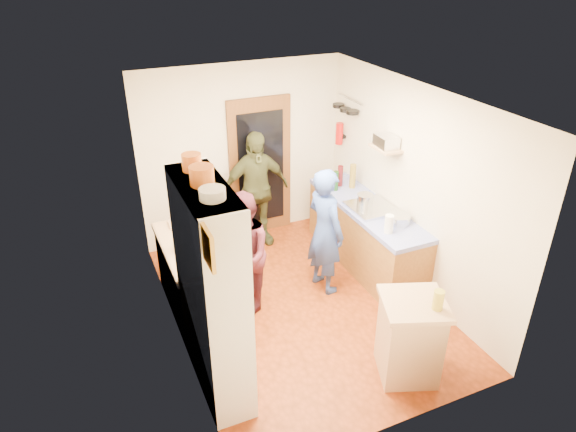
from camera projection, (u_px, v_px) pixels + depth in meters
floor at (301, 305)px, 6.39m from camera, size 3.00×4.00×0.02m
ceiling at (304, 96)px, 5.17m from camera, size 3.00×4.00×0.02m
wall_back at (243, 153)px, 7.41m from camera, size 3.00×0.02×2.60m
wall_front at (408, 316)px, 4.16m from camera, size 3.00×0.02×2.60m
wall_left at (169, 239)px, 5.24m from camera, size 0.02×4.00×2.60m
wall_right at (413, 189)px, 6.32m from camera, size 0.02×4.00×2.60m
door_frame at (260, 168)px, 7.58m from camera, size 0.95×0.06×2.10m
door_glass at (261, 168)px, 7.55m from camera, size 0.70×0.02×1.70m
hutch_body at (212, 293)px, 4.76m from camera, size 0.40×1.20×2.20m
hutch_top_shelf at (203, 187)px, 4.26m from camera, size 0.40×1.14×0.04m
plate_stack at (212, 194)px, 4.00m from camera, size 0.21×0.21×0.09m
orange_pot_a at (202, 176)px, 4.22m from camera, size 0.21×0.21×0.16m
orange_pot_b at (192, 162)px, 4.49m from camera, size 0.17×0.17×0.15m
left_counter_base at (194, 279)px, 6.13m from camera, size 0.60×1.40×0.85m
left_counter_top at (191, 247)px, 5.92m from camera, size 0.64×1.44×0.05m
toaster at (205, 257)px, 5.51m from camera, size 0.28×0.23×0.19m
kettle at (188, 243)px, 5.77m from camera, size 0.19×0.19×0.19m
orange_bowl at (195, 237)px, 5.98m from camera, size 0.26×0.26×0.09m
chopping_board at (181, 223)px, 6.35m from camera, size 0.32×0.24×0.02m
right_counter_base at (365, 237)px, 7.03m from camera, size 0.60×2.20×0.84m
right_counter_top at (367, 208)px, 6.82m from camera, size 0.62×2.22×0.06m
hob at (372, 208)px, 6.71m from camera, size 0.55×0.58×0.04m
pot_on_hob at (365, 199)px, 6.72m from camera, size 0.22×0.22×0.14m
bottle_a at (336, 181)px, 7.18m from camera, size 0.08×0.08×0.28m
bottle_b at (340, 176)px, 7.30m from camera, size 0.10×0.10×0.30m
bottle_c at (353, 176)px, 7.24m from camera, size 0.10×0.10×0.35m
paper_towel at (389, 224)px, 6.12m from camera, size 0.12×0.12×0.23m
mixing_bowl at (398, 219)px, 6.36m from camera, size 0.35×0.35×0.11m
island_base at (409, 340)px, 5.18m from camera, size 0.71×0.71×0.86m
island_top at (414, 304)px, 4.97m from camera, size 0.80×0.80×0.05m
cutting_board at (408, 300)px, 5.00m from camera, size 0.43×0.39×0.02m
oil_jar at (438, 300)px, 4.81m from camera, size 0.13×0.13×0.20m
pan_rail at (350, 99)px, 7.19m from camera, size 0.02×0.65×0.02m
pan_hang_a at (352, 112)px, 7.09m from camera, size 0.18×0.18×0.05m
pan_hang_b at (345, 110)px, 7.26m from camera, size 0.16×0.16×0.05m
pan_hang_c at (338, 105)px, 7.41m from camera, size 0.17×0.17×0.05m
wall_shelf at (386, 148)px, 6.45m from camera, size 0.26×0.42×0.03m
radio at (386, 141)px, 6.41m from camera, size 0.23×0.31×0.15m
ext_bracket at (343, 136)px, 7.61m from camera, size 0.06×0.10×0.04m
fire_extinguisher at (339, 134)px, 7.57m from camera, size 0.11×0.11×0.32m
picture_frame at (208, 248)px, 3.65m from camera, size 0.03×0.25×0.30m
person_hob at (328, 231)px, 6.35m from camera, size 0.50×0.67×1.65m
person_left at (245, 252)px, 6.02m from camera, size 0.67×0.81×1.54m
person_back at (256, 190)px, 7.34m from camera, size 1.03×0.46×1.73m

